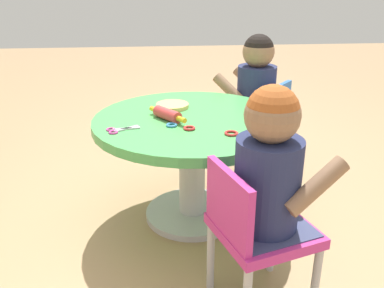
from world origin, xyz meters
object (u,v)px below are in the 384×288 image
(child_chair_left, at_px, (255,230))
(seated_child_left, at_px, (270,166))
(child_chair_right, at_px, (260,123))
(seated_child_right, at_px, (256,82))
(craft_scissors, at_px, (118,130))
(craft_table, at_px, (192,143))
(rolling_pin, at_px, (167,114))

(child_chair_left, distance_m, seated_child_left, 0.23)
(seated_child_left, relative_size, child_chair_right, 0.95)
(seated_child_right, bearing_deg, seated_child_left, 169.26)
(seated_child_left, relative_size, seated_child_right, 1.00)
(craft_scissors, bearing_deg, craft_table, -66.49)
(craft_table, height_order, child_chair_left, child_chair_left)
(seated_child_left, xyz_separation_m, rolling_pin, (0.57, 0.30, -0.01))
(seated_child_left, height_order, seated_child_right, same)
(seated_child_left, distance_m, child_chair_right, 1.08)
(child_chair_left, bearing_deg, craft_table, 14.44)
(child_chair_right, relative_size, seated_child_right, 1.05)
(seated_child_right, relative_size, rolling_pin, 2.58)
(craft_table, relative_size, seated_child_right, 1.70)
(craft_table, relative_size, craft_scissors, 6.10)
(seated_child_left, bearing_deg, craft_scissors, 48.06)
(child_chair_left, distance_m, craft_scissors, 0.68)
(child_chair_left, xyz_separation_m, seated_child_left, (0.01, -0.04, 0.23))
(craft_table, xyz_separation_m, child_chair_right, (0.45, -0.42, -0.07))
(craft_table, xyz_separation_m, child_chair_left, (-0.60, -0.15, -0.07))
(craft_table, xyz_separation_m, rolling_pin, (-0.02, 0.11, 0.15))
(craft_table, relative_size, seated_child_left, 1.70)
(craft_table, relative_size, child_chair_left, 1.62)
(child_chair_right, xyz_separation_m, craft_scissors, (-0.58, 0.73, 0.20))
(child_chair_left, distance_m, seated_child_right, 1.12)
(craft_table, xyz_separation_m, seated_child_left, (-0.58, -0.19, 0.16))
(craft_table, xyz_separation_m, seated_child_right, (0.47, -0.39, 0.16))
(child_chair_left, relative_size, child_chair_right, 1.00)
(child_chair_left, xyz_separation_m, child_chair_right, (1.04, -0.27, 0.00))
(seated_child_right, height_order, craft_scissors, seated_child_right)
(seated_child_left, bearing_deg, seated_child_right, -10.74)
(child_chair_left, relative_size, craft_scissors, 3.76)
(seated_child_left, height_order, craft_scissors, seated_child_left)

